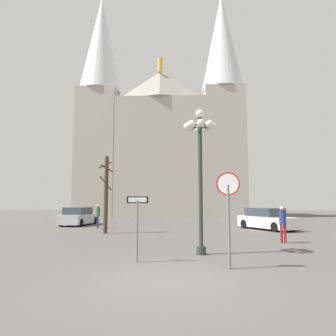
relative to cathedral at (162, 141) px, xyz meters
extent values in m
plane|color=#514F4C|center=(2.21, -33.70, -10.33)|extent=(120.00, 120.00, 0.00)
cube|color=#ADA89E|center=(0.00, 0.98, -2.73)|extent=(21.62, 11.00, 15.22)
pyramid|color=#ADA89E|center=(0.01, -3.48, 6.63)|extent=(7.56, 2.03, 3.50)
cylinder|color=gold|center=(0.01, -3.48, 9.28)|extent=(0.70, 0.70, 1.80)
cube|color=#ADA89E|center=(-8.27, -2.00, -2.01)|extent=(5.04, 5.04, 16.64)
cone|color=silver|center=(-8.27, -2.00, 13.19)|extent=(5.53, 5.53, 13.75)
cube|color=#ADA89E|center=(8.28, -1.93, -2.01)|extent=(5.04, 5.04, 16.64)
cone|color=silver|center=(8.28, -1.93, 13.19)|extent=(5.53, 5.53, 13.75)
cylinder|color=slate|center=(3.99, -32.14, -9.10)|extent=(0.08, 0.08, 2.47)
cylinder|color=red|center=(3.99, -32.14, -7.83)|extent=(0.70, 0.18, 0.71)
cylinder|color=white|center=(3.99, -32.16, -7.83)|extent=(0.61, 0.13, 0.62)
cylinder|color=slate|center=(1.11, -31.28, -9.32)|extent=(0.07, 0.07, 2.03)
cube|color=black|center=(1.11, -31.28, -8.30)|extent=(0.72, 0.06, 0.22)
cube|color=white|center=(1.11, -31.30, -8.30)|extent=(0.60, 0.04, 0.16)
cylinder|color=#2D3833|center=(3.32, -29.72, -7.71)|extent=(0.16, 0.16, 5.24)
cylinder|color=#2D3833|center=(3.32, -29.72, -10.18)|extent=(0.36, 0.36, 0.30)
sphere|color=white|center=(3.32, -29.72, -4.92)|extent=(0.33, 0.33, 0.33)
sphere|color=white|center=(3.81, -29.72, -5.43)|extent=(0.30, 0.30, 0.30)
cylinder|color=#2D3833|center=(3.56, -29.72, -5.43)|extent=(0.05, 0.49, 0.05)
sphere|color=white|center=(3.66, -29.38, -5.43)|extent=(0.30, 0.30, 0.30)
cylinder|color=#2D3833|center=(3.49, -29.55, -5.43)|extent=(0.38, 0.38, 0.05)
sphere|color=white|center=(3.32, -29.23, -5.43)|extent=(0.30, 0.30, 0.30)
cylinder|color=#2D3833|center=(3.32, -29.48, -5.43)|extent=(0.49, 0.05, 0.05)
sphere|color=white|center=(2.98, -29.38, -5.43)|extent=(0.30, 0.30, 0.30)
cylinder|color=#2D3833|center=(3.15, -29.55, -5.43)|extent=(0.38, 0.38, 0.05)
sphere|color=white|center=(2.83, -29.72, -5.43)|extent=(0.30, 0.30, 0.30)
cylinder|color=#2D3833|center=(3.08, -29.72, -5.43)|extent=(0.05, 0.49, 0.05)
sphere|color=white|center=(2.98, -30.06, -5.43)|extent=(0.30, 0.30, 0.30)
cylinder|color=#2D3833|center=(3.15, -29.89, -5.43)|extent=(0.38, 0.38, 0.05)
sphere|color=white|center=(3.32, -30.21, -5.43)|extent=(0.30, 0.30, 0.30)
cylinder|color=#2D3833|center=(3.32, -29.96, -5.43)|extent=(0.49, 0.05, 0.05)
sphere|color=white|center=(3.66, -30.06, -5.43)|extent=(0.30, 0.30, 0.30)
cylinder|color=#2D3833|center=(3.49, -29.89, -5.43)|extent=(0.38, 0.38, 0.05)
cylinder|color=#473323|center=(-2.12, -22.38, -7.92)|extent=(0.26, 0.26, 4.82)
cylinder|color=#473323|center=(-2.07, -22.72, -7.24)|extent=(0.77, 0.20, 0.93)
cylinder|color=#473323|center=(-2.03, -22.73, -6.30)|extent=(0.79, 0.29, 0.50)
cylinder|color=#473323|center=(-2.29, -22.01, -6.01)|extent=(0.81, 0.44, 0.49)
cube|color=silver|center=(8.67, -19.44, -9.80)|extent=(3.57, 4.83, 0.77)
cube|color=#333D47|center=(8.57, -19.24, -9.12)|extent=(2.52, 2.97, 0.59)
cylinder|color=black|center=(10.05, -20.48, -10.01)|extent=(0.48, 0.67, 0.64)
cylinder|color=black|center=(8.68, -21.17, -10.01)|extent=(0.48, 0.67, 0.64)
cylinder|color=black|center=(8.66, -17.71, -10.01)|extent=(0.48, 0.67, 0.64)
cylinder|color=black|center=(7.29, -18.40, -10.01)|extent=(0.48, 0.67, 0.64)
cube|color=#B7B7BC|center=(-5.93, -15.96, -9.81)|extent=(2.22, 4.45, 0.76)
cube|color=#333D47|center=(-5.95, -16.18, -9.14)|extent=(1.84, 2.55, 0.58)
cylinder|color=black|center=(-6.57, -14.43, -10.01)|extent=(0.29, 0.66, 0.64)
cylinder|color=black|center=(-4.98, -14.60, -10.01)|extent=(0.29, 0.66, 0.64)
cylinder|color=black|center=(-6.88, -17.33, -10.01)|extent=(0.29, 0.66, 0.64)
cylinder|color=black|center=(-5.29, -17.50, -10.01)|extent=(0.29, 0.66, 0.64)
cylinder|color=maroon|center=(7.39, -26.37, -9.90)|extent=(0.12, 0.12, 0.87)
cylinder|color=maroon|center=(7.54, -26.41, -9.90)|extent=(0.12, 0.12, 0.87)
cylinder|color=navy|center=(7.47, -26.39, -9.14)|extent=(0.32, 0.32, 0.65)
sphere|color=tan|center=(7.47, -26.39, -8.69)|extent=(0.24, 0.24, 0.24)
cylinder|color=navy|center=(-3.56, -18.86, -9.90)|extent=(0.12, 0.12, 0.87)
cylinder|color=navy|center=(-3.59, -18.70, -9.90)|extent=(0.12, 0.12, 0.87)
cylinder|color=#33663F|center=(-3.57, -18.78, -9.13)|extent=(0.32, 0.32, 0.65)
sphere|color=tan|center=(-3.57, -18.78, -8.69)|extent=(0.24, 0.24, 0.24)
camera|label=1|loc=(2.53, -41.46, -8.35)|focal=32.64mm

